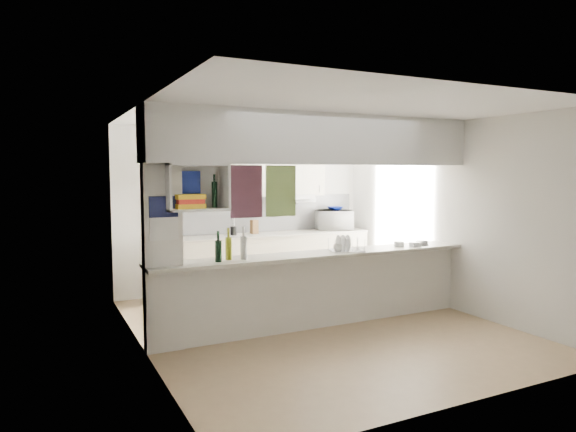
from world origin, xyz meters
TOP-DOWN VIEW (x-y plane):
  - floor at (0.00, 0.00)m, footprint 4.80×4.80m
  - ceiling at (0.00, 0.00)m, footprint 4.80×4.80m
  - wall_back at (0.00, 2.40)m, footprint 4.20×0.00m
  - wall_left at (-2.10, 0.00)m, footprint 0.00×4.80m
  - wall_right at (2.10, 0.00)m, footprint 0.00×4.80m
  - servery_partition at (-0.17, 0.00)m, footprint 4.20×0.50m
  - cubby_shelf at (-1.57, -0.06)m, footprint 0.65×0.35m
  - kitchen_run at (0.16, 2.14)m, footprint 3.60×0.63m
  - microwave at (1.53, 2.12)m, footprint 0.70×0.57m
  - bowl at (1.57, 2.16)m, footprint 0.25×0.25m
  - dish_rack at (0.38, -0.04)m, footprint 0.47×0.39m
  - cup at (0.24, -0.07)m, footprint 0.13×0.13m
  - wine_bottles at (-1.14, -0.03)m, footprint 0.38×0.16m
  - plastic_tubs at (1.41, -0.03)m, footprint 0.52×0.22m
  - utensil_jar at (-0.30, 2.15)m, footprint 0.10×0.10m
  - knife_block at (0.06, 2.18)m, footprint 0.13×0.11m

SIDE VIEW (x-z plane):
  - floor at x=0.00m, z-range 0.00..0.00m
  - kitchen_run at x=0.16m, z-range -0.29..1.95m
  - plastic_tubs at x=1.41m, z-range 0.92..0.98m
  - cup at x=0.24m, z-range 0.94..1.02m
  - utensil_jar at x=-0.30m, z-range 0.92..1.06m
  - dish_rack at x=0.38m, z-range 0.90..1.11m
  - knife_block at x=0.06m, z-range 0.92..1.14m
  - wine_bottles at x=-1.14m, z-range 0.87..1.25m
  - microwave at x=1.53m, z-range 0.92..1.25m
  - bowl at x=1.57m, z-range 1.25..1.32m
  - wall_back at x=0.00m, z-range -0.80..3.40m
  - wall_left at x=-2.10m, z-range -1.10..3.70m
  - wall_right at x=2.10m, z-range -1.10..3.70m
  - servery_partition at x=-0.17m, z-range 0.36..2.96m
  - cubby_shelf at x=-1.57m, z-range 1.46..1.96m
  - ceiling at x=0.00m, z-range 2.60..2.60m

